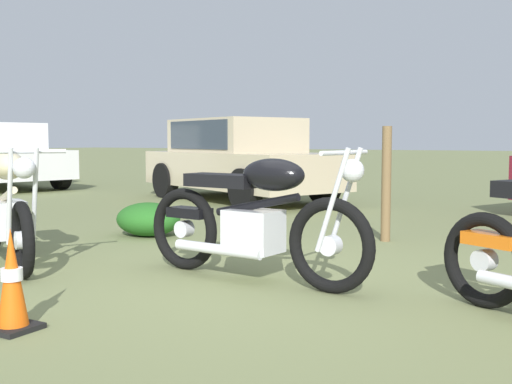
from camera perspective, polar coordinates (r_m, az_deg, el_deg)
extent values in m
plane|color=olive|center=(4.67, -0.11, -8.39)|extent=(120.00, 120.00, 0.00)
torus|color=black|center=(5.09, -20.66, -4.15)|extent=(0.57, 0.37, 0.60)
cylinder|color=silver|center=(5.09, -20.66, -4.15)|extent=(0.17, 0.16, 0.14)
cylinder|color=silver|center=(5.01, -19.64, -0.34)|extent=(0.26, 0.17, 0.75)
cylinder|color=silver|center=(4.98, -21.67, -0.44)|extent=(0.26, 0.17, 0.75)
cube|color=silver|center=(5.79, -21.97, -2.35)|extent=(0.50, 0.46, 0.32)
cylinder|color=beige|center=(5.74, -21.99, -0.40)|extent=(0.74, 0.45, 0.23)
ellipsoid|color=beige|center=(5.57, -21.84, 2.28)|extent=(0.58, 0.48, 0.24)
cylinder|color=silver|center=(4.94, -20.69, 3.50)|extent=(0.34, 0.57, 0.03)
sphere|color=silver|center=(4.88, -20.52, 2.08)|extent=(0.22, 0.22, 0.16)
torus|color=black|center=(4.35, 6.87, -4.89)|extent=(0.68, 0.16, 0.67)
torus|color=black|center=(5.14, -6.60, -3.38)|extent=(0.68, 0.16, 0.67)
cylinder|color=silver|center=(4.35, 6.87, -4.89)|extent=(0.15, 0.11, 0.14)
cylinder|color=silver|center=(5.14, -6.60, -3.38)|extent=(0.15, 0.11, 0.14)
cylinder|color=silver|center=(4.36, 8.17, -0.61)|extent=(0.27, 0.06, 0.72)
cylinder|color=silver|center=(4.20, 7.03, -0.80)|extent=(0.27, 0.06, 0.72)
cube|color=silver|center=(4.70, -0.24, -3.59)|extent=(0.43, 0.34, 0.32)
cylinder|color=black|center=(4.65, 0.06, -1.19)|extent=(0.75, 0.14, 0.22)
ellipsoid|color=black|center=(4.55, 1.59, 1.59)|extent=(0.54, 0.31, 0.24)
cube|color=black|center=(4.84, -3.12, 1.07)|extent=(0.62, 0.30, 0.10)
cube|color=black|center=(5.09, -6.12, -1.88)|extent=(0.38, 0.22, 0.08)
cylinder|color=silver|center=(4.24, 8.14, 3.60)|extent=(0.10, 0.64, 0.03)
sphere|color=silver|center=(4.22, 8.84, 1.95)|extent=(0.18, 0.18, 0.16)
cylinder|color=silver|center=(4.73, -3.55, -5.27)|extent=(0.80, 0.16, 0.08)
torus|color=black|center=(4.21, 20.21, -5.88)|extent=(0.59, 0.36, 0.61)
cylinder|color=silver|center=(4.21, 20.21, -5.88)|extent=(0.17, 0.15, 0.14)
cube|color=orange|center=(4.16, 20.94, -4.09)|extent=(0.40, 0.32, 0.08)
cylinder|color=black|center=(14.02, -17.51, 1.54)|extent=(0.68, 0.38, 0.64)
cylinder|color=black|center=(16.80, -22.35, 1.91)|extent=(0.68, 0.38, 0.64)
cube|color=#BCAD8C|center=(10.87, -1.45, 2.09)|extent=(4.35, 3.23, 0.60)
cube|color=#BCAD8C|center=(10.99, -1.90, 5.14)|extent=(2.65, 2.32, 0.60)
cube|color=#2D3842|center=(10.99, -1.90, 5.25)|extent=(2.36, 2.21, 0.48)
cylinder|color=black|center=(10.35, 6.26, 0.65)|extent=(0.67, 0.47, 0.64)
cylinder|color=black|center=(9.37, -1.01, 0.24)|extent=(0.67, 0.47, 0.64)
cylinder|color=black|center=(12.41, -1.77, 1.37)|extent=(0.67, 0.47, 0.64)
cylinder|color=black|center=(11.60, -8.32, 1.08)|extent=(0.67, 0.47, 0.64)
cylinder|color=brown|center=(6.64, 11.86, 0.72)|extent=(0.10, 0.10, 1.21)
ellipsoid|color=#23601E|center=(7.00, -9.85, -2.48)|extent=(0.75, 0.63, 0.37)
cone|color=#EA590F|center=(3.75, -21.50, -7.47)|extent=(0.18, 0.18, 0.58)
cube|color=black|center=(3.82, -21.37, -11.52)|extent=(0.25, 0.25, 0.03)
cylinder|color=white|center=(3.74, -21.51, -7.03)|extent=(0.12, 0.12, 0.07)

